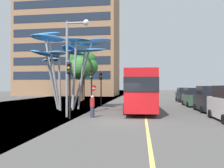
{
  "coord_description": "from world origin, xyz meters",
  "views": [
    {
      "loc": [
        1.34,
        -14.77,
        2.29
      ],
      "look_at": [
        -1.34,
        5.8,
        2.5
      ],
      "focal_mm": 36.04,
      "sensor_mm": 36.0,
      "label": 1
    }
  ],
  "objects_px": {
    "traffic_light_kerb_near": "(69,78)",
    "pedestrian": "(92,106)",
    "car_parked_far": "(194,98)",
    "street_lamp": "(72,55)",
    "leaf_sculpture": "(64,51)",
    "car_side_street": "(184,95)",
    "no_entry_sign": "(93,93)",
    "car_parked_mid": "(208,100)",
    "traffic_light_island_mid": "(101,82)",
    "red_bus": "(139,88)",
    "traffic_light_kerb_far": "(91,81)"
  },
  "relations": [
    {
      "from": "car_side_street",
      "to": "street_lamp",
      "type": "bearing_deg",
      "value": -122.1
    },
    {
      "from": "red_bus",
      "to": "traffic_light_kerb_far",
      "type": "distance_m",
      "value": 4.52
    },
    {
      "from": "traffic_light_kerb_near",
      "to": "traffic_light_island_mid",
      "type": "height_order",
      "value": "traffic_light_kerb_near"
    },
    {
      "from": "traffic_light_kerb_near",
      "to": "car_parked_mid",
      "type": "xyz_separation_m",
      "value": [
        11.01,
        6.06,
        -1.77
      ]
    },
    {
      "from": "no_entry_sign",
      "to": "traffic_light_island_mid",
      "type": "bearing_deg",
      "value": 77.46
    },
    {
      "from": "leaf_sculpture",
      "to": "red_bus",
      "type": "bearing_deg",
      "value": -6.6
    },
    {
      "from": "traffic_light_kerb_near",
      "to": "no_entry_sign",
      "type": "bearing_deg",
      "value": 90.12
    },
    {
      "from": "leaf_sculpture",
      "to": "car_parked_mid",
      "type": "xyz_separation_m",
      "value": [
        13.76,
        -0.73,
        -4.76
      ]
    },
    {
      "from": "street_lamp",
      "to": "car_parked_far",
      "type": "bearing_deg",
      "value": 43.95
    },
    {
      "from": "traffic_light_island_mid",
      "to": "car_parked_mid",
      "type": "relative_size",
      "value": 0.91
    },
    {
      "from": "car_parked_mid",
      "to": "street_lamp",
      "type": "xyz_separation_m",
      "value": [
        -11.11,
        -5.06,
        3.58
      ]
    },
    {
      "from": "red_bus",
      "to": "car_parked_far",
      "type": "xyz_separation_m",
      "value": [
        6.15,
        5.76,
        -1.11
      ]
    },
    {
      "from": "traffic_light_island_mid",
      "to": "red_bus",
      "type": "bearing_deg",
      "value": -43.47
    },
    {
      "from": "car_parked_mid",
      "to": "no_entry_sign",
      "type": "bearing_deg",
      "value": 169.49
    },
    {
      "from": "car_parked_mid",
      "to": "street_lamp",
      "type": "distance_m",
      "value": 12.72
    },
    {
      "from": "red_bus",
      "to": "traffic_light_kerb_near",
      "type": "bearing_deg",
      "value": -129.21
    },
    {
      "from": "no_entry_sign",
      "to": "car_side_street",
      "type": "bearing_deg",
      "value": 44.18
    },
    {
      "from": "traffic_light_kerb_near",
      "to": "street_lamp",
      "type": "height_order",
      "value": "street_lamp"
    },
    {
      "from": "car_parked_mid",
      "to": "car_parked_far",
      "type": "height_order",
      "value": "car_parked_mid"
    },
    {
      "from": "car_parked_mid",
      "to": "car_parked_far",
      "type": "distance_m",
      "value": 5.62
    },
    {
      "from": "car_parked_mid",
      "to": "car_parked_far",
      "type": "xyz_separation_m",
      "value": [
        -0.03,
        5.62,
        -0.1
      ]
    },
    {
      "from": "traffic_light_island_mid",
      "to": "car_side_street",
      "type": "xyz_separation_m",
      "value": [
        10.78,
        8.92,
        -1.77
      ]
    },
    {
      "from": "leaf_sculpture",
      "to": "traffic_light_island_mid",
      "type": "distance_m",
      "value": 5.52
    },
    {
      "from": "traffic_light_island_mid",
      "to": "car_parked_mid",
      "type": "height_order",
      "value": "traffic_light_island_mid"
    },
    {
      "from": "car_parked_mid",
      "to": "pedestrian",
      "type": "height_order",
      "value": "car_parked_mid"
    },
    {
      "from": "red_bus",
      "to": "street_lamp",
      "type": "distance_m",
      "value": 7.42
    },
    {
      "from": "leaf_sculpture",
      "to": "car_side_street",
      "type": "xyz_separation_m",
      "value": [
        13.95,
        12.21,
        -4.86
      ]
    },
    {
      "from": "car_parked_far",
      "to": "traffic_light_kerb_near",
      "type": "bearing_deg",
      "value": -133.25
    },
    {
      "from": "traffic_light_island_mid",
      "to": "traffic_light_kerb_near",
      "type": "bearing_deg",
      "value": -92.41
    },
    {
      "from": "traffic_light_kerb_near",
      "to": "car_parked_mid",
      "type": "relative_size",
      "value": 0.95
    },
    {
      "from": "street_lamp",
      "to": "pedestrian",
      "type": "relative_size",
      "value": 4.45
    },
    {
      "from": "car_parked_far",
      "to": "traffic_light_island_mid",
      "type": "bearing_deg",
      "value": -171.44
    },
    {
      "from": "traffic_light_kerb_near",
      "to": "pedestrian",
      "type": "xyz_separation_m",
      "value": [
        1.43,
        0.95,
        -2.04
      ]
    },
    {
      "from": "traffic_light_kerb_far",
      "to": "car_parked_far",
      "type": "xyz_separation_m",
      "value": [
        10.52,
        6.75,
        -1.77
      ]
    },
    {
      "from": "leaf_sculpture",
      "to": "street_lamp",
      "type": "height_order",
      "value": "leaf_sculpture"
    },
    {
      "from": "no_entry_sign",
      "to": "traffic_light_kerb_near",
      "type": "bearing_deg",
      "value": -89.88
    },
    {
      "from": "pedestrian",
      "to": "no_entry_sign",
      "type": "height_order",
      "value": "no_entry_sign"
    },
    {
      "from": "car_side_street",
      "to": "no_entry_sign",
      "type": "bearing_deg",
      "value": -135.82
    },
    {
      "from": "red_bus",
      "to": "car_side_street",
      "type": "bearing_deg",
      "value": 64.03
    },
    {
      "from": "pedestrian",
      "to": "car_side_street",
      "type": "bearing_deg",
      "value": 61.58
    },
    {
      "from": "car_side_street",
      "to": "car_parked_far",
      "type": "bearing_deg",
      "value": -91.73
    },
    {
      "from": "traffic_light_kerb_near",
      "to": "traffic_light_kerb_far",
      "type": "height_order",
      "value": "traffic_light_kerb_near"
    },
    {
      "from": "leaf_sculpture",
      "to": "pedestrian",
      "type": "relative_size",
      "value": 5.55
    },
    {
      "from": "street_lamp",
      "to": "no_entry_sign",
      "type": "xyz_separation_m",
      "value": [
        0.08,
        7.11,
        -3.06
      ]
    },
    {
      "from": "street_lamp",
      "to": "leaf_sculpture",
      "type": "bearing_deg",
      "value": 114.55
    },
    {
      "from": "car_side_street",
      "to": "pedestrian",
      "type": "relative_size",
      "value": 2.59
    },
    {
      "from": "traffic_light_kerb_near",
      "to": "car_side_street",
      "type": "bearing_deg",
      "value": 59.49
    },
    {
      "from": "traffic_light_kerb_far",
      "to": "pedestrian",
      "type": "bearing_deg",
      "value": -76.28
    },
    {
      "from": "traffic_light_kerb_near",
      "to": "car_parked_far",
      "type": "height_order",
      "value": "traffic_light_kerb_near"
    },
    {
      "from": "traffic_light_kerb_near",
      "to": "traffic_light_kerb_far",
      "type": "xyz_separation_m",
      "value": [
        0.46,
        4.92,
        -0.1
      ]
    }
  ]
}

